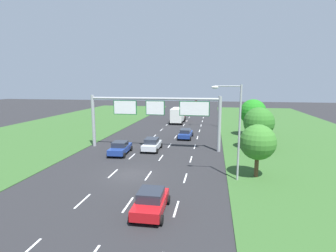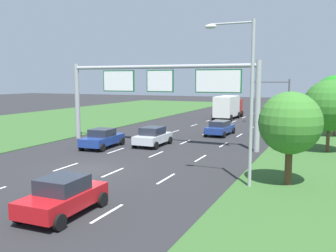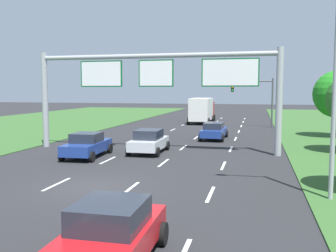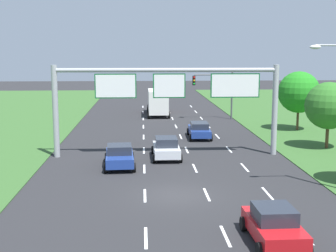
% 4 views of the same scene
% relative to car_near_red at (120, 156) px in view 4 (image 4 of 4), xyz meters
% --- Properties ---
extents(ground_plane, '(200.00, 200.00, 0.00)m').
position_rel_car_near_red_xyz_m(ground_plane, '(3.48, -6.74, -0.78)').
color(ground_plane, '#262628').
extents(lane_dashes_inner_left, '(0.14, 62.40, 0.01)m').
position_rel_car_near_red_xyz_m(lane_dashes_inner_left, '(1.73, 5.26, -0.77)').
color(lane_dashes_inner_left, white).
rests_on(lane_dashes_inner_left, ground_plane).
extents(lane_dashes_inner_right, '(0.14, 62.40, 0.01)m').
position_rel_car_near_red_xyz_m(lane_dashes_inner_right, '(5.23, 5.26, -0.77)').
color(lane_dashes_inner_right, white).
rests_on(lane_dashes_inner_right, ground_plane).
extents(lane_dashes_slip, '(0.14, 62.40, 0.01)m').
position_rel_car_near_red_xyz_m(lane_dashes_slip, '(8.73, 5.26, -0.77)').
color(lane_dashes_slip, white).
rests_on(lane_dashes_slip, ground_plane).
extents(car_near_red, '(2.34, 4.45, 1.56)m').
position_rel_car_near_red_xyz_m(car_near_red, '(0.00, 0.00, 0.00)').
color(car_near_red, navy).
rests_on(car_near_red, ground_plane).
extents(car_lead_silver, '(2.19, 4.03, 1.60)m').
position_rel_car_near_red_xyz_m(car_lead_silver, '(3.40, 2.40, 0.03)').
color(car_lead_silver, silver).
rests_on(car_lead_silver, ground_plane).
extents(car_mid_lane, '(2.17, 4.48, 1.46)m').
position_rel_car_near_red_xyz_m(car_mid_lane, '(6.90, 10.54, -0.01)').
color(car_mid_lane, navy).
rests_on(car_mid_lane, ground_plane).
extents(car_far_ahead, '(2.20, 4.01, 1.58)m').
position_rel_car_near_red_xyz_m(car_far_ahead, '(7.12, -13.57, 0.01)').
color(car_far_ahead, red).
rests_on(car_far_ahead, ground_plane).
extents(box_truck, '(2.70, 7.92, 3.23)m').
position_rel_car_near_red_xyz_m(box_truck, '(3.58, 26.35, 0.96)').
color(box_truck, '#B21E19').
rests_on(box_truck, ground_plane).
extents(sign_gantry, '(17.24, 0.44, 7.00)m').
position_rel_car_near_red_xyz_m(sign_gantry, '(3.77, 3.30, 4.17)').
color(sign_gantry, '#9EA0A5').
rests_on(sign_gantry, ground_plane).
extents(traffic_light_mast, '(4.76, 0.49, 5.60)m').
position_rel_car_near_red_xyz_m(traffic_light_mast, '(10.23, 22.25, 3.09)').
color(traffic_light_mast, '#47494F').
rests_on(traffic_light_mast, ground_plane).
extents(roadside_tree_mid, '(3.89, 3.89, 5.54)m').
position_rel_car_near_red_xyz_m(roadside_tree_mid, '(16.90, 5.17, 2.81)').
color(roadside_tree_mid, '#513823').
rests_on(roadside_tree_mid, ground_plane).
extents(roadside_tree_far, '(4.19, 4.19, 6.00)m').
position_rel_car_near_red_xyz_m(roadside_tree_far, '(17.40, 14.09, 3.13)').
color(roadside_tree_far, '#513823').
rests_on(roadside_tree_far, ground_plane).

